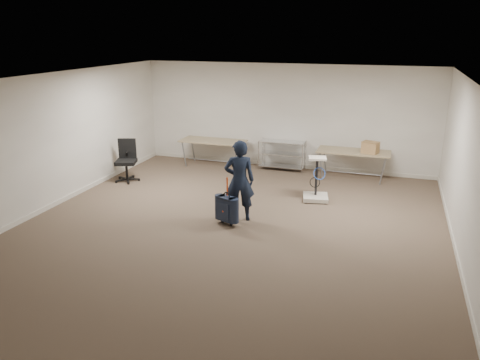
% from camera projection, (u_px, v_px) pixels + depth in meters
% --- Properties ---
extents(ground, '(9.00, 9.00, 0.00)m').
position_uv_depth(ground, '(230.00, 228.00, 8.97)').
color(ground, '#47342B').
rests_on(ground, ground).
extents(room_shell, '(8.00, 9.00, 9.00)m').
position_uv_depth(room_shell, '(251.00, 202.00, 10.20)').
color(room_shell, beige).
rests_on(room_shell, ground).
extents(folding_table_left, '(1.80, 0.75, 0.73)m').
position_uv_depth(folding_table_left, '(213.00, 142.00, 12.90)').
color(folding_table_left, '#8E7C57').
rests_on(folding_table_left, ground).
extents(folding_table_right, '(1.80, 0.75, 0.73)m').
position_uv_depth(folding_table_right, '(354.00, 153.00, 11.76)').
color(folding_table_right, '#8E7C57').
rests_on(folding_table_right, ground).
extents(wire_shelf, '(1.22, 0.47, 0.80)m').
position_uv_depth(wire_shelf, '(282.00, 154.00, 12.63)').
color(wire_shelf, silver).
rests_on(wire_shelf, ground).
extents(person, '(0.69, 0.58, 1.63)m').
position_uv_depth(person, '(239.00, 181.00, 9.14)').
color(person, black).
rests_on(person, ground).
extents(suitcase, '(0.40, 0.32, 0.96)m').
position_uv_depth(suitcase, '(227.00, 209.00, 9.03)').
color(suitcase, '#161933').
rests_on(suitcase, ground).
extents(office_chair, '(0.63, 0.63, 1.04)m').
position_uv_depth(office_chair, '(127.00, 168.00, 11.74)').
color(office_chair, black).
rests_on(office_chair, ground).
extents(equipment_cart, '(0.63, 0.63, 0.99)m').
position_uv_depth(equipment_cart, '(316.00, 189.00, 10.37)').
color(equipment_cart, silver).
rests_on(equipment_cart, ground).
extents(cardboard_box, '(0.45, 0.39, 0.28)m').
position_uv_depth(cardboard_box, '(370.00, 147.00, 11.51)').
color(cardboard_box, '#A26A4B').
rests_on(cardboard_box, folding_table_right).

